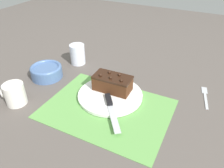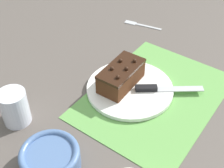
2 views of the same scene
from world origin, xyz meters
TOP-DOWN VIEW (x-y plane):
  - ground_plane at (0.00, 0.00)m, footprint 3.00×3.00m
  - placemat_woven at (0.00, 0.00)m, footprint 0.46×0.34m
  - cake_plate at (0.02, -0.07)m, footprint 0.26×0.26m
  - chocolate_cake at (0.03, -0.10)m, footprint 0.15×0.08m
  - serving_knife at (-0.01, 0.00)m, footprint 0.14×0.17m
  - drinking_glass at (0.30, -0.25)m, footprint 0.07×0.07m
  - small_bowl at (0.35, -0.08)m, footprint 0.14×0.14m
  - dessert_fork at (-0.32, -0.25)m, footprint 0.05×0.15m

SIDE VIEW (x-z plane):
  - ground_plane at x=0.00m, z-range 0.00..0.00m
  - placemat_woven at x=0.00m, z-range 0.00..0.00m
  - dessert_fork at x=-0.32m, z-range 0.00..0.01m
  - cake_plate at x=0.02m, z-range 0.00..0.02m
  - serving_knife at x=-0.01m, z-range 0.01..0.03m
  - small_bowl at x=0.35m, z-range 0.00..0.06m
  - chocolate_cake at x=0.03m, z-range 0.01..0.09m
  - drinking_glass at x=0.30m, z-range 0.00..0.10m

